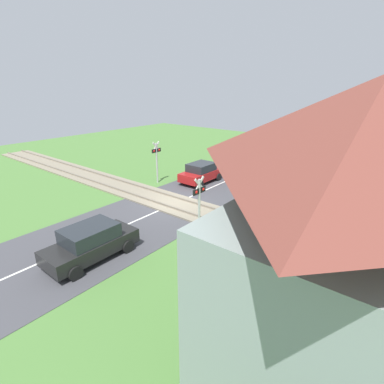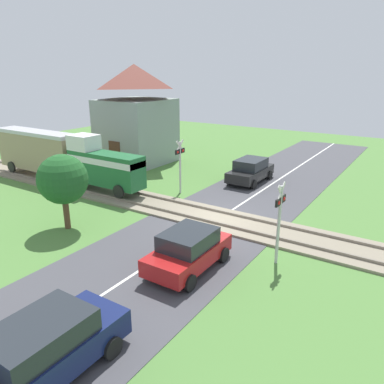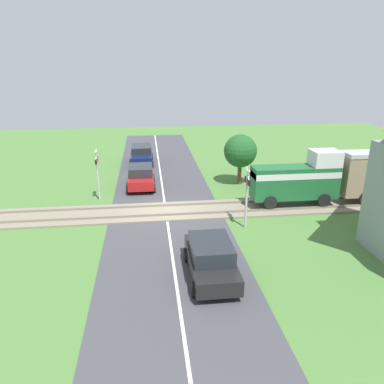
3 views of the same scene
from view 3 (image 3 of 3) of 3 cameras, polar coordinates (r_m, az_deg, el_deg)
ground_plane at (r=21.77m, az=-3.99°, el=-3.14°), size 60.00×60.00×0.00m
road_surface at (r=21.77m, az=-3.99°, el=-3.12°), size 48.00×6.40×0.02m
track_bed at (r=21.75m, az=-3.99°, el=-2.98°), size 2.80×48.00×0.24m
train at (r=24.46m, az=23.76°, el=2.40°), size 1.58×12.41×3.18m
car_near_crossing at (r=26.02m, az=-7.78°, el=2.38°), size 3.69×1.90×1.54m
car_far_side at (r=15.30m, az=2.88°, el=-10.04°), size 4.08×1.90×1.57m
car_behind_queue at (r=32.08m, az=-7.69°, el=5.69°), size 4.33×1.92×1.60m
crossing_signal_west_approach at (r=23.71m, az=-14.25°, el=3.50°), size 0.90×0.18×3.25m
crossing_signal_east_approach at (r=19.27m, az=8.36°, el=0.25°), size 0.90×0.18×3.25m
pedestrian_by_station at (r=21.69m, az=25.89°, el=-3.02°), size 0.42×0.42×1.70m
tree_roadside_hedge at (r=26.31m, az=7.38°, el=6.18°), size 2.29×2.29×3.55m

